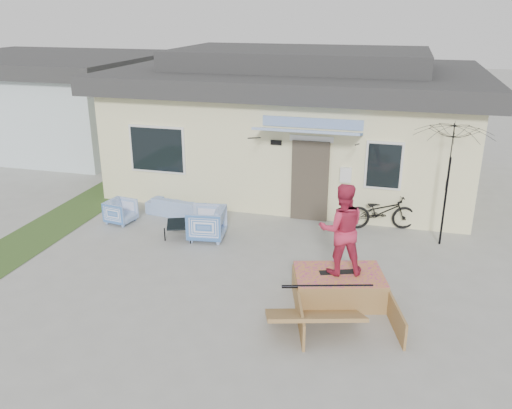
% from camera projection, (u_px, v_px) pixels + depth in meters
% --- Properties ---
extents(ground, '(90.00, 90.00, 0.00)m').
position_uv_depth(ground, '(216.00, 299.00, 10.13)').
color(ground, gray).
rests_on(ground, ground).
extents(grass_strip, '(1.40, 8.00, 0.01)m').
position_uv_depth(grass_strip, '(45.00, 230.00, 13.22)').
color(grass_strip, '#2D481E').
rests_on(grass_strip, ground).
extents(house, '(10.80, 8.49, 4.10)m').
position_uv_depth(house, '(299.00, 118.00, 16.69)').
color(house, beige).
rests_on(house, ground).
extents(neighbor_house, '(8.60, 7.60, 3.50)m').
position_uv_depth(neighbor_house, '(48.00, 99.00, 21.15)').
color(neighbor_house, silver).
rests_on(neighbor_house, ground).
extents(loveseat, '(1.71, 0.72, 0.65)m').
position_uv_depth(loveseat, '(178.00, 203.00, 14.13)').
color(loveseat, '#2E64B4').
rests_on(loveseat, ground).
extents(armchair_left, '(0.70, 0.73, 0.66)m').
position_uv_depth(armchair_left, '(121.00, 210.00, 13.62)').
color(armchair_left, '#2E64B4').
rests_on(armchair_left, ground).
extents(armchair_right, '(0.88, 0.93, 0.85)m').
position_uv_depth(armchair_right, '(206.00, 222.00, 12.64)').
color(armchair_right, '#2E64B4').
rests_on(armchair_right, ground).
extents(coffee_table, '(0.95, 0.95, 0.36)m').
position_uv_depth(coffee_table, '(183.00, 230.00, 12.80)').
color(coffee_table, black).
rests_on(coffee_table, ground).
extents(bicycle, '(1.82, 1.02, 1.10)m').
position_uv_depth(bicycle, '(381.00, 208.00, 13.17)').
color(bicycle, black).
rests_on(bicycle, ground).
extents(patio_umbrella, '(1.77, 1.63, 2.20)m').
position_uv_depth(patio_umbrella, '(449.00, 173.00, 11.87)').
color(patio_umbrella, black).
rests_on(patio_umbrella, ground).
extents(skate_ramp, '(2.17, 2.54, 0.54)m').
position_uv_depth(skate_ramp, '(339.00, 287.00, 10.00)').
color(skate_ramp, olive).
rests_on(skate_ramp, ground).
extents(skateboard, '(0.76, 0.43, 0.05)m').
position_uv_depth(skateboard, '(339.00, 272.00, 9.95)').
color(skateboard, black).
rests_on(skateboard, skate_ramp).
extents(skater, '(1.00, 0.87, 1.73)m').
position_uv_depth(skater, '(342.00, 228.00, 9.64)').
color(skater, '#BC2949').
rests_on(skater, skateboard).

